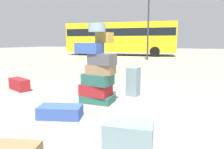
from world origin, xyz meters
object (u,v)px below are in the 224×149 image
object	(u,v)px
suitcase_tower	(98,72)
lamp_post	(149,6)
parked_bus	(120,37)
suitcase_maroon_behind_tower	(19,84)
suitcase_slate_right_side	(129,133)
suitcase_navy_upright_blue	(60,112)
suitcase_slate_white_trunk	(133,82)

from	to	relation	value
suitcase_tower	lamp_post	xyz separation A→B (m)	(-1.88, 10.83, 3.19)
suitcase_tower	lamp_post	world-z (taller)	lamp_post
suitcase_tower	parked_bus	distance (m)	16.00
suitcase_maroon_behind_tower	parked_bus	world-z (taller)	parked_bus
suitcase_tower	suitcase_maroon_behind_tower	distance (m)	2.64
suitcase_slate_right_side	suitcase_maroon_behind_tower	bearing A→B (deg)	147.10
suitcase_slate_right_side	suitcase_navy_upright_blue	size ratio (longest dim) A/B	0.82
suitcase_tower	suitcase_maroon_behind_tower	size ratio (longest dim) A/B	2.24
suitcase_maroon_behind_tower	suitcase_slate_white_trunk	size ratio (longest dim) A/B	1.07
suitcase_slate_white_trunk	parked_bus	size ratio (longest dim) A/B	0.07
suitcase_navy_upright_blue	lamp_post	size ratio (longest dim) A/B	0.13
parked_bus	suitcase_slate_white_trunk	bearing A→B (deg)	-76.23
suitcase_slate_white_trunk	lamp_post	bearing A→B (deg)	107.29
suitcase_maroon_behind_tower	suitcase_navy_upright_blue	bearing A→B (deg)	-8.49
suitcase_maroon_behind_tower	lamp_post	distance (m)	11.40
suitcase_navy_upright_blue	suitcase_maroon_behind_tower	size ratio (longest dim) A/B	0.99
suitcase_navy_upright_blue	suitcase_maroon_behind_tower	world-z (taller)	suitcase_maroon_behind_tower
suitcase_navy_upright_blue	parked_bus	size ratio (longest dim) A/B	0.07
suitcase_navy_upright_blue	parked_bus	world-z (taller)	parked_bus
parked_bus	lamp_post	world-z (taller)	lamp_post
suitcase_tower	suitcase_navy_upright_blue	xyz separation A→B (m)	(-0.16, -1.08, -0.59)
suitcase_maroon_behind_tower	parked_bus	bearing A→B (deg)	119.31
suitcase_maroon_behind_tower	lamp_post	size ratio (longest dim) A/B	0.13
suitcase_slate_right_side	suitcase_slate_white_trunk	xyz separation A→B (m)	(-0.76, 2.32, 0.20)
suitcase_slate_white_trunk	suitcase_slate_right_side	bearing A→B (deg)	-68.06
suitcase_navy_upright_blue	parked_bus	bearing A→B (deg)	88.69
suitcase_tower	parked_bus	size ratio (longest dim) A/B	0.16
suitcase_slate_right_side	suitcase_slate_white_trunk	size ratio (longest dim) A/B	0.87
suitcase_slate_white_trunk	suitcase_maroon_behind_tower	bearing A→B (deg)	-161.54
suitcase_tower	parked_bus	xyz separation A→B (m)	(-5.79, 14.87, 1.14)
suitcase_slate_right_side	suitcase_maroon_behind_tower	world-z (taller)	suitcase_maroon_behind_tower
suitcase_slate_right_side	suitcase_slate_white_trunk	distance (m)	2.45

